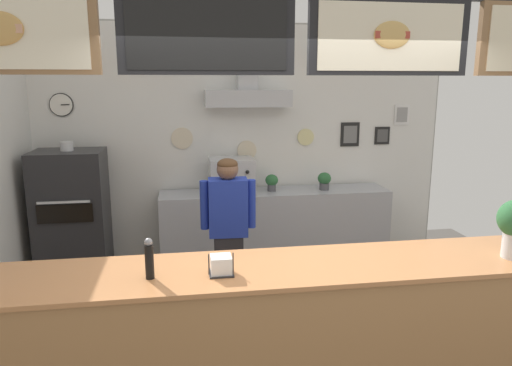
{
  "coord_description": "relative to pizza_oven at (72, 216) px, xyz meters",
  "views": [
    {
      "loc": [
        -0.77,
        -3.17,
        2.22
      ],
      "look_at": [
        -0.14,
        0.86,
        1.36
      ],
      "focal_mm": 33.21,
      "sensor_mm": 36.0,
      "label": 1
    }
  ],
  "objects": [
    {
      "name": "potted_sage",
      "position": [
        2.32,
        0.15,
        0.29
      ],
      "size": [
        0.16,
        0.16,
        0.21
      ],
      "color": "#4C4C51",
      "rests_on": "back_prep_counter"
    },
    {
      "name": "napkin_holder",
      "position": [
        1.47,
        -2.62,
        0.36
      ],
      "size": [
        0.16,
        0.15,
        0.13
      ],
      "color": "#262628",
      "rests_on": "service_counter"
    },
    {
      "name": "espresso_machine",
      "position": [
        1.82,
        0.12,
        0.38
      ],
      "size": [
        0.53,
        0.51,
        0.42
      ],
      "color": "#B7BABF",
      "rests_on": "back_prep_counter"
    },
    {
      "name": "pepper_grinder",
      "position": [
        1.03,
        -2.62,
        0.43
      ],
      "size": [
        0.05,
        0.05,
        0.26
      ],
      "color": "black",
      "rests_on": "service_counter"
    },
    {
      "name": "service_counter",
      "position": [
        2.02,
        -2.55,
        -0.22
      ],
      "size": [
        4.58,
        0.7,
        1.05
      ],
      "color": "#B77F4C",
      "rests_on": "ground_plane"
    },
    {
      "name": "back_wall_assembly",
      "position": [
        2.03,
        0.34,
        0.83
      ],
      "size": [
        5.15,
        3.0,
        2.94
      ],
      "color": "#9E9E99",
      "rests_on": "ground_plane"
    },
    {
      "name": "back_prep_counter",
      "position": [
        2.36,
        0.14,
        -0.29
      ],
      "size": [
        2.8,
        0.55,
        0.93
      ],
      "color": "#A3A5AD",
      "rests_on": "ground_plane"
    },
    {
      "name": "shop_worker",
      "position": [
        1.66,
        -1.11,
        0.09
      ],
      "size": [
        0.52,
        0.24,
        1.54
      ],
      "rotation": [
        0.0,
        0.0,
        3.09
      ],
      "color": "#232328",
      "rests_on": "ground_plane"
    },
    {
      "name": "potted_oregano",
      "position": [
        2.97,
        0.11,
        0.3
      ],
      "size": [
        0.16,
        0.16,
        0.22
      ],
      "color": "#4C4C51",
      "rests_on": "back_prep_counter"
    },
    {
      "name": "pizza_oven",
      "position": [
        0.0,
        0.0,
        0.0
      ],
      "size": [
        0.76,
        0.65,
        1.6
      ],
      "color": "#232326",
      "rests_on": "ground_plane"
    }
  ]
}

